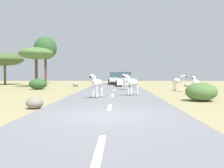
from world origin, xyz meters
TOP-DOWN VIEW (x-y plane):
  - ground_plane at (0.00, 0.00)m, footprint 90.00×90.00m
  - road at (0.06, 0.00)m, footprint 6.00×64.00m
  - lane_markings at (0.06, -1.00)m, footprint 0.16×56.00m
  - zebra_0 at (-0.89, 6.31)m, footprint 0.83×1.54m
  - zebra_1 at (1.12, 14.34)m, footprint 0.73×1.62m
  - zebra_2 at (1.43, 8.01)m, footprint 1.23×1.32m
  - zebra_3 at (6.41, 9.88)m, footprint 1.05×1.36m
  - zebra_4 at (5.81, 12.81)m, footprint 1.09×1.42m
  - car_0 at (0.06, 26.59)m, footprint 2.21×4.43m
  - car_1 at (1.22, 21.36)m, footprint 2.02×4.34m
  - tree_2 at (-11.11, 29.52)m, footprint 3.60×3.60m
  - tree_3 at (-15.69, 25.32)m, footprint 5.19×5.19m
  - tree_4 at (-9.43, 20.20)m, footprint 4.12×4.12m
  - bush_0 at (-7.62, 15.28)m, footprint 1.78×1.60m
  - bush_2 at (5.20, 5.07)m, footprint 1.79×1.61m
  - rock_0 at (-4.81, 21.05)m, footprint 0.73×0.69m
  - rock_1 at (8.86, 20.93)m, footprint 0.62×0.64m
  - rock_2 at (-3.28, 1.83)m, footprint 0.76×0.77m

SIDE VIEW (x-z plane):
  - ground_plane at x=0.00m, z-range 0.00..0.00m
  - road at x=0.06m, z-range 0.00..0.05m
  - lane_markings at x=0.06m, z-range 0.05..0.06m
  - rock_1 at x=8.86m, z-range 0.00..0.41m
  - rock_0 at x=-4.81m, z-range 0.00..0.48m
  - rock_2 at x=-3.28m, z-range 0.00..0.51m
  - bush_0 at x=-7.62m, z-range 0.00..1.07m
  - bush_2 at x=5.20m, z-range 0.00..1.07m
  - car_0 at x=0.06m, z-range -0.02..1.72m
  - car_1 at x=1.22m, z-range -0.02..1.72m
  - zebra_3 at x=6.41m, z-range 0.14..1.59m
  - zebra_4 at x=5.81m, z-range 0.15..1.66m
  - zebra_2 at x=1.43m, z-range 0.20..1.70m
  - zebra_0 at x=-0.89m, z-range 0.20..1.73m
  - zebra_1 at x=1.12m, z-range 0.20..1.76m
  - tree_3 at x=-15.69m, z-range 1.35..5.90m
  - tree_4 at x=-9.43m, z-range 1.62..6.38m
  - tree_2 at x=-11.11m, z-range 1.89..9.36m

